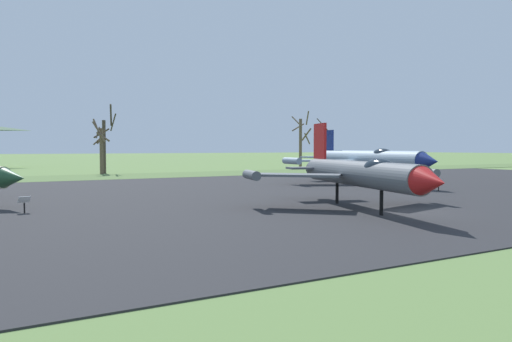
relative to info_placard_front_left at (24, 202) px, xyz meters
name	(u,v)px	position (x,y,z in m)	size (l,w,h in m)	color
ground_plane	(406,212)	(18.23, -9.68, -0.61)	(600.00, 600.00, 0.00)	#607F42
asphalt_apron	(277,193)	(18.23, 3.59, -0.59)	(106.76, 44.22, 0.05)	#28282B
grass_verge_strip	(159,175)	(18.23, 31.70, -0.58)	(166.76, 12.00, 0.06)	#55713B
info_placard_front_left	(24,202)	(0.00, 0.00, 0.00)	(0.66, 0.42, 0.94)	black
jet_fighter_front_right	(367,159)	(30.66, 7.10, 1.84)	(14.63, 17.24, 5.44)	#8EA3B2
info_placard_front_right	(439,184)	(30.14, -1.88, 0.01)	(0.55, 0.32, 0.99)	black
jet_fighter_rear_center	(359,173)	(16.51, -7.76, 1.50)	(12.14, 14.66, 5.17)	#565B60
bare_tree_center	(101,146)	(12.41, 37.95, 3.15)	(2.20, 2.28, 7.36)	brown
bare_tree_right_of_center	(105,141)	(13.47, 40.38, 3.80)	(2.62, 2.70, 9.48)	#42382D
bare_tree_far_right	(301,140)	(45.49, 39.14, 4.22)	(3.05, 3.15, 9.61)	brown
bare_tree_backdrop_extra	(323,144)	(49.95, 39.04, 3.58)	(2.85, 2.88, 8.57)	brown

